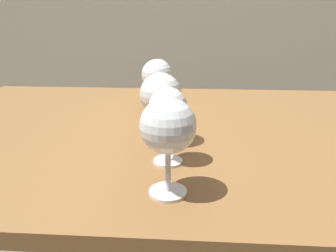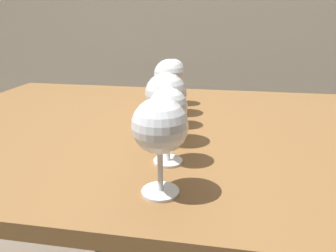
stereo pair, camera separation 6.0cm
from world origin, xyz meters
The scene contains 7 objects.
dining_table centered at (0.00, 0.00, 0.62)m, with size 1.33×0.89×0.70m.
wine_glass_white centered at (0.05, -0.33, 0.82)m, with size 0.09×0.09×0.16m.
wine_glass_rose centered at (0.04, -0.22, 0.81)m, with size 0.07×0.07×0.15m.
wine_glass_empty centered at (0.02, -0.12, 0.81)m, with size 0.09×0.09×0.16m.
wine_glass_port centered at (0.02, 0.00, 0.79)m, with size 0.08×0.08×0.13m.
wine_glass_cabernet centered at (-0.01, 0.10, 0.81)m, with size 0.09×0.09×0.16m.
wine_glass_chardonnay centered at (-0.01, 0.21, 0.81)m, with size 0.07×0.07×0.14m.
Camera 1 is at (0.08, -0.79, 0.98)m, focal length 34.45 mm.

